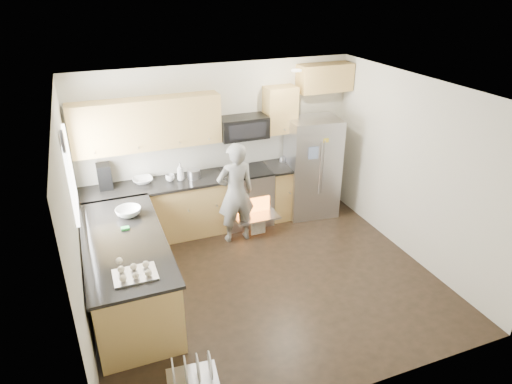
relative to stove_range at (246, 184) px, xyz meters
name	(u,v)px	position (x,y,z in m)	size (l,w,h in m)	color
ground	(265,281)	(-0.35, -1.69, -0.68)	(4.50, 4.50, 0.00)	black
room_shell	(263,168)	(-0.39, -1.68, 1.00)	(4.54, 4.04, 2.62)	beige
back_cabinet_run	(188,175)	(-0.94, 0.06, 0.29)	(4.45, 0.64, 2.50)	tan
peninsula	(128,270)	(-2.10, -1.44, -0.21)	(0.96, 2.36, 1.03)	tan
stove_range	(246,184)	(0.00, 0.00, 0.00)	(0.76, 0.97, 1.79)	#B7B7BC
refrigerator	(312,167)	(1.15, -0.10, 0.17)	(0.89, 0.73, 1.69)	#B7B7BC
person	(236,193)	(-0.35, -0.49, 0.12)	(0.58, 0.38, 1.60)	gray
dish_rack	(192,375)	(-1.70, -2.99, -0.59)	(0.56, 0.47, 0.32)	#B7B7BC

